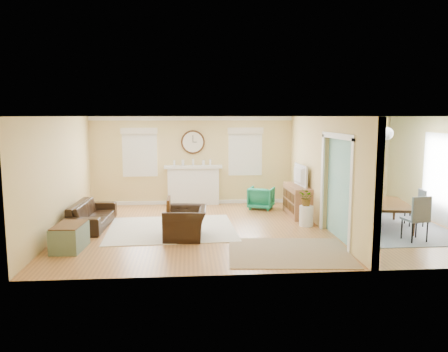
% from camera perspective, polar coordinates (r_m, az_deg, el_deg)
% --- Properties ---
extents(floor, '(9.00, 9.00, 0.00)m').
position_cam_1_polar(floor, '(10.36, 4.58, -6.77)').
color(floor, '#976037').
rests_on(floor, ground).
extents(wall_back, '(9.00, 0.02, 2.60)m').
position_cam_1_polar(wall_back, '(13.06, 2.54, 2.08)').
color(wall_back, '#D9C172').
rests_on(wall_back, ground).
extents(wall_front, '(9.00, 0.02, 2.60)m').
position_cam_1_polar(wall_front, '(7.20, 8.52, -2.71)').
color(wall_front, '#D9C172').
rests_on(wall_front, ground).
extents(wall_left, '(0.02, 6.00, 2.60)m').
position_cam_1_polar(wall_left, '(10.38, -20.66, 0.10)').
color(wall_left, '#D9C172').
rests_on(wall_left, ground).
extents(wall_right, '(0.02, 6.00, 2.60)m').
position_cam_1_polar(wall_right, '(11.71, 26.95, 0.57)').
color(wall_right, '#D9C172').
rests_on(wall_right, ground).
extents(ceiling, '(9.00, 6.00, 0.02)m').
position_cam_1_polar(ceiling, '(10.03, 4.74, 7.77)').
color(ceiling, white).
rests_on(ceiling, wall_back).
extents(partition, '(0.17, 6.00, 2.60)m').
position_cam_1_polar(partition, '(10.72, 12.42, 0.95)').
color(partition, '#D9C172').
rests_on(partition, ground).
extents(fireplace, '(1.70, 0.30, 1.17)m').
position_cam_1_polar(fireplace, '(12.93, -4.03, -1.13)').
color(fireplace, white).
rests_on(fireplace, ground).
extents(wall_clock, '(0.70, 0.07, 0.70)m').
position_cam_1_polar(wall_clock, '(12.88, -4.08, 4.45)').
color(wall_clock, '#4B2B11').
rests_on(wall_clock, wall_back).
extents(window_left, '(1.05, 0.13, 1.42)m').
position_cam_1_polar(window_left, '(12.96, -10.96, 3.49)').
color(window_left, white).
rests_on(window_left, wall_back).
extents(window_right, '(1.05, 0.13, 1.42)m').
position_cam_1_polar(window_right, '(12.99, 2.79, 3.64)').
color(window_right, white).
rests_on(window_right, wall_back).
extents(french_doors, '(0.06, 1.70, 2.20)m').
position_cam_1_polar(french_doors, '(11.71, 26.69, -0.40)').
color(french_doors, white).
rests_on(french_doors, ground).
extents(pendant, '(0.30, 0.30, 0.55)m').
position_cam_1_polar(pendant, '(10.93, 20.50, 5.21)').
color(pendant, gold).
rests_on(pendant, ceiling).
extents(rug_cream, '(3.00, 2.64, 0.02)m').
position_cam_1_polar(rug_cream, '(10.29, -6.85, -6.85)').
color(rug_cream, beige).
rests_on(rug_cream, floor).
extents(rug_jute, '(2.47, 2.09, 0.01)m').
position_cam_1_polar(rug_jute, '(8.62, 8.50, -9.81)').
color(rug_jute, '#98815F').
rests_on(rug_jute, floor).
extents(rug_grey, '(2.58, 3.23, 0.01)m').
position_cam_1_polar(rug_grey, '(11.07, 20.52, -6.25)').
color(rug_grey, slate).
rests_on(rug_grey, floor).
extents(sofa, '(0.85, 2.04, 0.59)m').
position_cam_1_polar(sofa, '(10.85, -16.87, -4.82)').
color(sofa, black).
rests_on(sofa, floor).
extents(eames_chair, '(0.95, 1.07, 0.66)m').
position_cam_1_polar(eames_chair, '(9.45, -5.06, -6.13)').
color(eames_chair, black).
rests_on(eames_chair, floor).
extents(green_chair, '(0.87, 0.88, 0.62)m').
position_cam_1_polar(green_chair, '(12.40, 4.88, -2.87)').
color(green_chair, '#1E7E56').
rests_on(green_chair, floor).
extents(trunk, '(0.59, 0.91, 0.51)m').
position_cam_1_polar(trunk, '(9.16, -19.52, -7.52)').
color(trunk, slate).
rests_on(trunk, floor).
extents(credenza, '(0.48, 1.40, 0.80)m').
position_cam_1_polar(credenza, '(11.66, 9.54, -3.18)').
color(credenza, '#A36E48').
rests_on(credenza, floor).
extents(tv, '(0.18, 0.98, 0.56)m').
position_cam_1_polar(tv, '(11.55, 9.53, 0.12)').
color(tv, black).
rests_on(tv, credenza).
extents(garden_stool, '(0.33, 0.33, 0.49)m').
position_cam_1_polar(garden_stool, '(10.64, 10.70, -5.14)').
color(garden_stool, white).
rests_on(garden_stool, floor).
extents(potted_plant, '(0.45, 0.47, 0.41)m').
position_cam_1_polar(potted_plant, '(10.54, 10.76, -2.77)').
color(potted_plant, '#337F33').
rests_on(potted_plant, garden_stool).
extents(dining_table, '(1.24, 1.83, 0.59)m').
position_cam_1_polar(dining_table, '(11.01, 20.59, -4.79)').
color(dining_table, '#4B2B11').
rests_on(dining_table, floor).
extents(dining_chair_n, '(0.49, 0.49, 0.90)m').
position_cam_1_polar(dining_chair_n, '(11.96, 18.83, -2.61)').
color(dining_chair_n, slate).
rests_on(dining_chair_n, floor).
extents(dining_chair_s, '(0.49, 0.49, 0.98)m').
position_cam_1_polar(dining_chair_s, '(9.98, 23.70, -4.58)').
color(dining_chair_s, slate).
rests_on(dining_chair_s, floor).
extents(dining_chair_w, '(0.48, 0.48, 0.98)m').
position_cam_1_polar(dining_chair_w, '(10.77, 17.55, -3.40)').
color(dining_chair_w, white).
rests_on(dining_chair_w, floor).
extents(dining_chair_e, '(0.43, 0.43, 0.88)m').
position_cam_1_polar(dining_chair_e, '(11.37, 23.64, -3.45)').
color(dining_chair_e, slate).
rests_on(dining_chair_e, floor).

